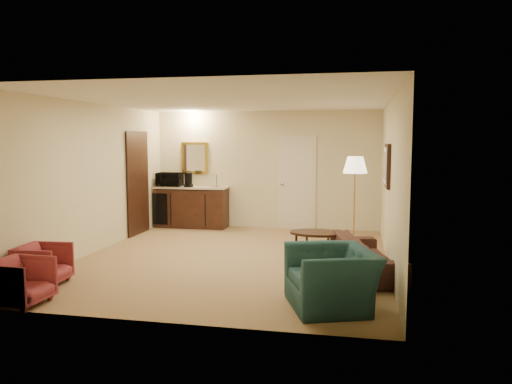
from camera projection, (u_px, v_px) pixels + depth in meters
ground at (233, 258)px, 8.30m from camera, size 6.00×6.00×0.00m
room_walls at (238, 154)px, 8.89m from camera, size 5.02×6.01×2.61m
wetbar_cabinet at (192, 207)px, 11.23m from camera, size 1.64×0.58×0.92m
sofa at (366, 249)px, 7.32m from camera, size 0.96×1.93×0.73m
teal_armchair at (332, 268)px, 5.84m from camera, size 1.01×1.24×0.93m
rose_chair_near at (43, 263)px, 6.75m from camera, size 0.60×0.64×0.62m
rose_chair_far at (20, 280)px, 5.92m from camera, size 0.59×0.62×0.62m
coffee_table at (317, 247)px, 8.00m from camera, size 1.03×0.88×0.50m
floor_lamp at (354, 201)px, 9.19m from camera, size 0.57×0.57×1.67m
waste_bin at (219, 222)px, 11.07m from camera, size 0.26×0.26×0.29m
microwave at (170, 178)px, 11.22m from camera, size 0.56×0.33×0.38m
coffee_maker at (188, 180)px, 11.06m from camera, size 0.18×0.18×0.32m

